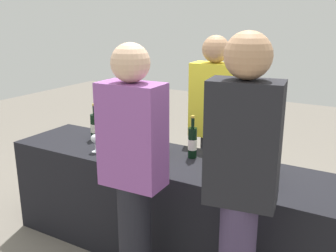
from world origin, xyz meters
The scene contains 14 objects.
ground_plane centered at (0.00, 0.00, 0.00)m, with size 12.00×12.00×0.00m, color slate.
tasting_table centered at (0.00, 0.00, 0.39)m, with size 2.62×0.64×0.79m, color black.
wine_bottle_0 centered at (-0.77, 0.10, 0.90)m, with size 0.08×0.08×0.31m.
wine_bottle_1 centered at (-0.60, 0.14, 0.91)m, with size 0.08×0.08×0.32m.
wine_bottle_2 centered at (-0.09, 0.09, 0.89)m, with size 0.07×0.07×0.30m.
wine_bottle_3 centered at (0.15, 0.11, 0.90)m, with size 0.07×0.07×0.32m.
wine_bottle_4 centered at (0.40, 0.14, 0.89)m, with size 0.07×0.07×0.30m.
wine_bottle_5 centered at (0.74, 0.08, 0.91)m, with size 0.07×0.07×0.32m.
wine_glass_0 centered at (-0.56, -0.16, 0.89)m, with size 0.07×0.07×0.14m.
wine_glass_1 centered at (0.62, -0.05, 0.89)m, with size 0.06×0.06×0.14m.
wine_glass_2 centered at (0.80, -0.09, 0.89)m, with size 0.07×0.07×0.15m.
server_pouring centered at (0.10, 0.60, 0.91)m, with size 0.39×0.23×1.65m.
guest_0 centered at (0.09, -0.57, 0.91)m, with size 0.39×0.22×1.67m.
guest_1 centered at (0.75, -0.54, 0.97)m, with size 0.39×0.25×1.74m.
Camera 1 is at (1.35, -2.32, 1.81)m, focal length 41.41 mm.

